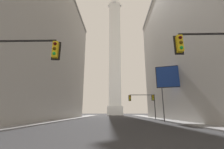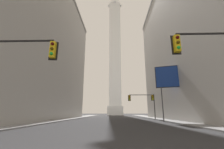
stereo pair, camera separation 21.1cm
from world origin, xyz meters
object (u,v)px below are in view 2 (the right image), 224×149
traffic_light_near_left (0,60)px  traffic_light_near_right (224,55)px  billboard_sign (171,78)px  obelisk (115,52)px  traffic_light_mid_right (145,100)px

traffic_light_near_left → traffic_light_near_right: 14.20m
traffic_light_near_right → billboard_sign: (2.88, 16.68, 2.38)m
obelisk → traffic_light_near_left: obelisk is taller
traffic_light_near_left → billboard_sign: (17.07, 16.38, 2.48)m
traffic_light_near_right → obelisk: bearing=95.3°
obelisk → traffic_light_near_right: size_ratio=11.94×
traffic_light_near_left → traffic_light_near_right: traffic_light_near_right is taller
traffic_light_mid_right → billboard_sign: (3.06, -8.40, 3.14)m
billboard_sign → traffic_light_mid_right: bearing=110.0°
traffic_light_mid_right → traffic_light_near_right: 25.09m
traffic_light_near_left → traffic_light_mid_right: (14.01, 24.78, -0.66)m
traffic_light_mid_right → billboard_sign: bearing=-70.0°
traffic_light_mid_right → traffic_light_near_right: (0.18, -25.08, 0.76)m
traffic_light_near_left → billboard_sign: billboard_sign is taller
obelisk → traffic_light_mid_right: size_ratio=13.06×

